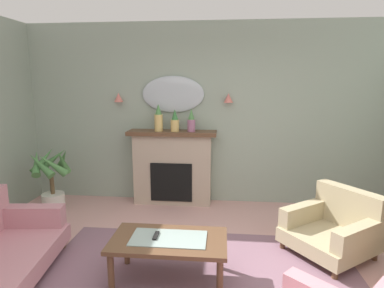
{
  "coord_description": "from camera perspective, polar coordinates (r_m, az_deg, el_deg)",
  "views": [
    {
      "loc": [
        0.21,
        -2.38,
        1.9
      ],
      "look_at": [
        -0.16,
        1.38,
        1.16
      ],
      "focal_mm": 29.9,
      "sensor_mm": 36.0,
      "label": 1
    }
  ],
  "objects": [
    {
      "name": "armchair_in_corner",
      "position": [
        4.02,
        24.06,
        -13.33
      ],
      "size": [
        1.13,
        1.13,
        0.71
      ],
      "color": "tan",
      "rests_on": "ground"
    },
    {
      "name": "wall_mirror",
      "position": [
        4.99,
        -3.4,
        8.85
      ],
      "size": [
        0.96,
        0.06,
        0.56
      ],
      "primitive_type": "ellipsoid",
      "color": "#B2BCC6"
    },
    {
      "name": "mantel_vase_left",
      "position": [
        4.85,
        -3.07,
        4.01
      ],
      "size": [
        0.13,
        0.13,
        0.34
      ],
      "color": "tan",
      "rests_on": "fireplace"
    },
    {
      "name": "wall_sconce_left",
      "position": [
        5.14,
        -12.97,
        8.1
      ],
      "size": [
        0.14,
        0.14,
        0.14
      ],
      "primitive_type": "cone",
      "color": "#D17066"
    },
    {
      "name": "mantel_vase_right",
      "position": [
        4.81,
        -0.12,
        4.09
      ],
      "size": [
        0.12,
        0.12,
        0.34
      ],
      "color": "#9E6084",
      "rests_on": "fireplace"
    },
    {
      "name": "tv_remote",
      "position": [
        3.19,
        -6.46,
        -15.98
      ],
      "size": [
        0.04,
        0.16,
        0.02
      ],
      "primitive_type": "cube",
      "color": "black",
      "rests_on": "coffee_table"
    },
    {
      "name": "wall_sconce_right",
      "position": [
        4.88,
        6.52,
        8.17
      ],
      "size": [
        0.14,
        0.14,
        0.14
      ],
      "primitive_type": "cone",
      "color": "#D17066"
    },
    {
      "name": "coffee_table",
      "position": [
        3.19,
        -4.17,
        -17.36
      ],
      "size": [
        1.1,
        0.6,
        0.45
      ],
      "color": "brown",
      "rests_on": "ground"
    },
    {
      "name": "wall_back",
      "position": [
        5.03,
        3.21,
        5.29
      ],
      "size": [
        6.74,
        0.1,
        2.79
      ],
      "primitive_type": "cube",
      "color": "#93A393",
      "rests_on": "ground"
    },
    {
      "name": "mantel_vase_centre",
      "position": [
        4.89,
        -5.99,
        4.46
      ],
      "size": [
        0.13,
        0.13,
        0.41
      ],
      "color": "tan",
      "rests_on": "fireplace"
    },
    {
      "name": "potted_plant_corner_palm",
      "position": [
        5.12,
        -23.76,
        -5.57
      ],
      "size": [
        0.62,
        0.63,
        0.98
      ],
      "color": "silver",
      "rests_on": "ground"
    },
    {
      "name": "fireplace",
      "position": [
        5.03,
        -3.5,
        -4.31
      ],
      "size": [
        1.36,
        0.36,
        1.16
      ],
      "color": "tan",
      "rests_on": "ground"
    }
  ]
}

